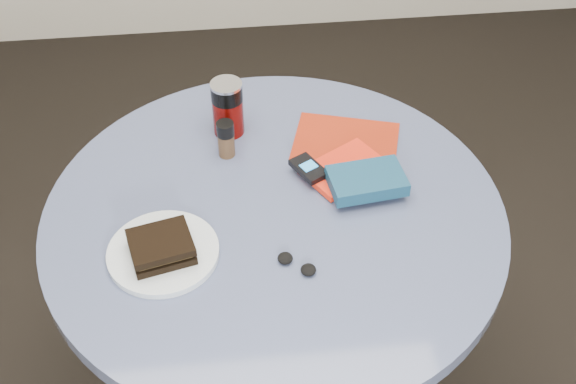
{
  "coord_description": "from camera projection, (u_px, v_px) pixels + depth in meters",
  "views": [
    {
      "loc": [
        -0.09,
        -1.09,
        1.86
      ],
      "look_at": [
        0.03,
        0.0,
        0.8
      ],
      "focal_mm": 45.0,
      "sensor_mm": 36.0,
      "label": 1
    }
  ],
  "objects": [
    {
      "name": "sandwich",
      "position": [
        161.0,
        247.0,
        1.43
      ],
      "size": [
        0.14,
        0.13,
        0.04
      ],
      "color": "black",
      "rests_on": "plate"
    },
    {
      "name": "table",
      "position": [
        275.0,
        259.0,
        1.67
      ],
      "size": [
        1.0,
        1.0,
        0.75
      ],
      "color": "black",
      "rests_on": "ground"
    },
    {
      "name": "mp3_player",
      "position": [
        309.0,
        168.0,
        1.61
      ],
      "size": [
        0.09,
        0.1,
        0.02
      ],
      "color": "black",
      "rests_on": "red_book"
    },
    {
      "name": "novel",
      "position": [
        367.0,
        181.0,
        1.57
      ],
      "size": [
        0.17,
        0.12,
        0.03
      ],
      "primitive_type": "cube",
      "rotation": [
        0.0,
        0.0,
        0.12
      ],
      "color": "navy",
      "rests_on": "red_book"
    },
    {
      "name": "headphones",
      "position": [
        297.0,
        264.0,
        1.44
      ],
      "size": [
        0.09,
        0.08,
        0.02
      ],
      "color": "black",
      "rests_on": "table"
    },
    {
      "name": "red_book",
      "position": [
        345.0,
        169.0,
        1.64
      ],
      "size": [
        0.22,
        0.19,
        0.01
      ],
      "primitive_type": "cube",
      "rotation": [
        0.0,
        0.0,
        0.54
      ],
      "color": "red",
      "rests_on": "magazine"
    },
    {
      "name": "plate",
      "position": [
        163.0,
        253.0,
        1.46
      ],
      "size": [
        0.27,
        0.27,
        0.01
      ],
      "primitive_type": "cylinder",
      "rotation": [
        0.0,
        0.0,
        -0.24
      ],
      "color": "silver",
      "rests_on": "table"
    },
    {
      "name": "pepper_grinder",
      "position": [
        226.0,
        139.0,
        1.66
      ],
      "size": [
        0.05,
        0.05,
        0.09
      ],
      "color": "#45301D",
      "rests_on": "table"
    },
    {
      "name": "soda_can",
      "position": [
        228.0,
        108.0,
        1.7
      ],
      "size": [
        0.1,
        0.1,
        0.14
      ],
      "color": "#5B0704",
      "rests_on": "table"
    },
    {
      "name": "magazine",
      "position": [
        346.0,
        142.0,
        1.72
      ],
      "size": [
        0.29,
        0.25,
        0.0
      ],
      "primitive_type": "cube",
      "rotation": [
        0.0,
        0.0,
        -0.29
      ],
      "color": "maroon",
      "rests_on": "table"
    }
  ]
}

